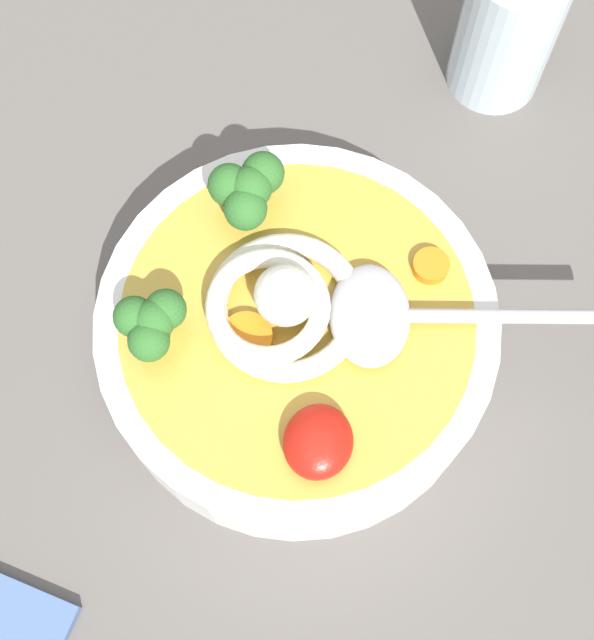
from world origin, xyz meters
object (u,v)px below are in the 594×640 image
at_px(noodle_pile, 275,303).
at_px(drinking_glass, 508,28).
at_px(soup_spoon, 395,315).
at_px(soup_bowl, 297,337).

height_order(noodle_pile, drinking_glass, drinking_glass).
relative_size(noodle_pile, soup_spoon, 0.55).
bearing_deg(soup_bowl, drinking_glass, 158.88).
bearing_deg(soup_bowl, noodle_pile, -101.85).
distance_m(soup_spoon, drinking_glass, 0.22).
distance_m(noodle_pile, drinking_glass, 0.24).
xyz_separation_m(soup_bowl, noodle_pile, (-0.00, -0.01, 0.04)).
xyz_separation_m(soup_bowl, drinking_glass, (-0.23, 0.09, 0.02)).
bearing_deg(soup_spoon, noodle_pile, 175.33).
height_order(soup_bowl, noodle_pile, noodle_pile).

